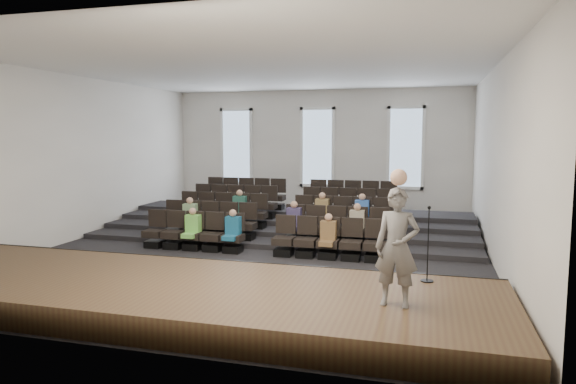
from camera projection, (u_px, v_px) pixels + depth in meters
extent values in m
plane|color=black|center=(265.00, 249.00, 14.45)|extent=(14.00, 14.00, 0.00)
cube|color=white|center=(264.00, 68.00, 13.88)|extent=(12.00, 14.00, 0.02)
cube|color=white|center=(318.00, 152.00, 20.89)|extent=(12.00, 0.04, 5.00)
cube|color=white|center=(115.00, 185.00, 7.44)|extent=(12.00, 0.04, 5.00)
cube|color=white|center=(78.00, 158.00, 15.75)|extent=(0.04, 14.00, 5.00)
cube|color=white|center=(498.00, 164.00, 12.58)|extent=(0.04, 14.00, 5.00)
cube|color=#46341E|center=(180.00, 295.00, 9.53)|extent=(11.80, 3.60, 0.50)
cube|color=black|center=(218.00, 271.00, 11.23)|extent=(11.80, 0.06, 0.52)
cube|color=black|center=(287.00, 232.00, 16.67)|extent=(11.80, 4.80, 0.15)
cube|color=black|center=(291.00, 227.00, 17.16)|extent=(11.80, 3.75, 0.30)
cube|color=black|center=(295.00, 222.00, 17.65)|extent=(11.80, 2.70, 0.45)
cube|color=black|center=(299.00, 217.00, 18.15)|extent=(11.80, 1.65, 0.60)
cube|color=black|center=(155.00, 244.00, 14.69)|extent=(0.47, 0.43, 0.20)
cube|color=black|center=(154.00, 233.00, 14.65)|extent=(0.55, 0.50, 0.19)
cube|color=black|center=(158.00, 218.00, 14.81)|extent=(0.55, 0.08, 0.50)
cube|color=black|center=(174.00, 245.00, 14.53)|extent=(0.47, 0.43, 0.20)
cube|color=black|center=(173.00, 234.00, 14.49)|extent=(0.55, 0.50, 0.19)
cube|color=black|center=(176.00, 219.00, 14.65)|extent=(0.55, 0.08, 0.50)
cube|color=black|center=(193.00, 246.00, 14.37)|extent=(0.47, 0.43, 0.20)
cube|color=black|center=(193.00, 235.00, 14.33)|extent=(0.55, 0.50, 0.19)
cube|color=black|center=(196.00, 220.00, 14.49)|extent=(0.55, 0.08, 0.50)
cube|color=black|center=(213.00, 248.00, 14.21)|extent=(0.47, 0.43, 0.20)
cube|color=black|center=(212.00, 237.00, 14.18)|extent=(0.55, 0.50, 0.19)
cube|color=black|center=(215.00, 221.00, 14.33)|extent=(0.55, 0.08, 0.50)
cube|color=black|center=(233.00, 249.00, 14.05)|extent=(0.47, 0.43, 0.20)
cube|color=black|center=(233.00, 238.00, 14.02)|extent=(0.55, 0.50, 0.19)
cube|color=black|center=(235.00, 222.00, 14.17)|extent=(0.55, 0.08, 0.50)
cube|color=black|center=(284.00, 252.00, 13.67)|extent=(0.47, 0.43, 0.20)
cube|color=black|center=(284.00, 241.00, 13.63)|extent=(0.55, 0.50, 0.19)
cube|color=black|center=(286.00, 224.00, 13.79)|extent=(0.55, 0.08, 0.50)
cube|color=black|center=(306.00, 253.00, 13.51)|extent=(0.47, 0.43, 0.20)
cube|color=black|center=(306.00, 242.00, 13.48)|extent=(0.55, 0.50, 0.19)
cube|color=black|center=(308.00, 225.00, 13.63)|extent=(0.55, 0.08, 0.50)
cube|color=black|center=(328.00, 255.00, 13.35)|extent=(0.47, 0.43, 0.20)
cube|color=black|center=(328.00, 243.00, 13.32)|extent=(0.55, 0.50, 0.19)
cube|color=black|center=(330.00, 226.00, 13.47)|extent=(0.55, 0.08, 0.50)
cube|color=black|center=(351.00, 256.00, 13.19)|extent=(0.47, 0.43, 0.20)
cube|color=black|center=(351.00, 245.00, 13.16)|extent=(0.55, 0.50, 0.19)
cube|color=black|center=(352.00, 227.00, 13.32)|extent=(0.55, 0.08, 0.50)
cube|color=black|center=(374.00, 258.00, 13.04)|extent=(0.47, 0.43, 0.20)
cube|color=black|center=(375.00, 246.00, 13.00)|extent=(0.55, 0.50, 0.19)
cube|color=black|center=(376.00, 228.00, 13.16)|extent=(0.55, 0.08, 0.50)
cube|color=black|center=(172.00, 232.00, 15.67)|extent=(0.47, 0.43, 0.20)
cube|color=black|center=(172.00, 222.00, 15.64)|extent=(0.55, 0.50, 0.19)
cube|color=black|center=(175.00, 208.00, 15.79)|extent=(0.55, 0.08, 0.50)
cube|color=black|center=(190.00, 233.00, 15.52)|extent=(0.47, 0.43, 0.20)
cube|color=black|center=(190.00, 223.00, 15.48)|extent=(0.55, 0.50, 0.19)
cube|color=black|center=(193.00, 209.00, 15.64)|extent=(0.55, 0.08, 0.50)
cube|color=black|center=(208.00, 234.00, 15.36)|extent=(0.47, 0.43, 0.20)
cube|color=black|center=(208.00, 224.00, 15.32)|extent=(0.55, 0.50, 0.19)
cube|color=black|center=(211.00, 209.00, 15.48)|extent=(0.55, 0.08, 0.50)
cube|color=black|center=(227.00, 235.00, 15.20)|extent=(0.47, 0.43, 0.20)
cube|color=black|center=(227.00, 225.00, 15.16)|extent=(0.55, 0.50, 0.19)
cube|color=black|center=(229.00, 210.00, 15.32)|extent=(0.55, 0.08, 0.50)
cube|color=black|center=(246.00, 236.00, 15.04)|extent=(0.47, 0.43, 0.20)
cube|color=black|center=(246.00, 226.00, 15.01)|extent=(0.55, 0.50, 0.19)
cube|color=black|center=(248.00, 211.00, 15.16)|extent=(0.55, 0.08, 0.50)
cube|color=black|center=(294.00, 239.00, 14.66)|extent=(0.47, 0.43, 0.20)
cube|color=black|center=(294.00, 228.00, 14.62)|extent=(0.55, 0.50, 0.19)
cube|color=black|center=(296.00, 213.00, 14.78)|extent=(0.55, 0.08, 0.50)
cube|color=black|center=(314.00, 240.00, 14.50)|extent=(0.47, 0.43, 0.20)
cube|color=black|center=(314.00, 229.00, 14.47)|extent=(0.55, 0.50, 0.19)
cube|color=black|center=(316.00, 214.00, 14.62)|extent=(0.55, 0.08, 0.50)
cube|color=black|center=(335.00, 241.00, 14.34)|extent=(0.47, 0.43, 0.20)
cube|color=black|center=(335.00, 230.00, 14.31)|extent=(0.55, 0.50, 0.19)
cube|color=black|center=(337.00, 215.00, 14.46)|extent=(0.55, 0.08, 0.50)
cube|color=black|center=(357.00, 242.00, 14.18)|extent=(0.47, 0.43, 0.20)
cube|color=black|center=(357.00, 231.00, 14.15)|extent=(0.55, 0.50, 0.19)
cube|color=black|center=(358.00, 216.00, 14.30)|extent=(0.55, 0.08, 0.50)
cube|color=black|center=(378.00, 244.00, 14.03)|extent=(0.47, 0.43, 0.20)
cube|color=black|center=(379.00, 232.00, 13.99)|extent=(0.55, 0.50, 0.19)
cube|color=black|center=(380.00, 216.00, 14.15)|extent=(0.55, 0.08, 0.50)
cube|color=black|center=(188.00, 222.00, 16.66)|extent=(0.47, 0.42, 0.20)
cube|color=black|center=(187.00, 212.00, 16.63)|extent=(0.55, 0.50, 0.19)
cube|color=black|center=(190.00, 199.00, 16.78)|extent=(0.55, 0.08, 0.50)
cube|color=black|center=(205.00, 222.00, 16.51)|extent=(0.47, 0.42, 0.20)
cube|color=black|center=(204.00, 213.00, 16.47)|extent=(0.55, 0.50, 0.19)
cube|color=black|center=(207.00, 200.00, 16.63)|extent=(0.55, 0.08, 0.50)
cube|color=black|center=(222.00, 223.00, 16.35)|extent=(0.47, 0.42, 0.20)
cube|color=black|center=(222.00, 214.00, 16.31)|extent=(0.55, 0.50, 0.19)
cube|color=black|center=(224.00, 200.00, 16.47)|extent=(0.55, 0.08, 0.50)
cube|color=black|center=(240.00, 224.00, 16.19)|extent=(0.47, 0.42, 0.20)
cube|color=black|center=(239.00, 214.00, 16.15)|extent=(0.55, 0.50, 0.19)
cube|color=black|center=(242.00, 201.00, 16.31)|extent=(0.55, 0.08, 0.50)
cube|color=black|center=(258.00, 225.00, 16.03)|extent=(0.47, 0.42, 0.20)
cube|color=black|center=(257.00, 215.00, 16.00)|extent=(0.55, 0.50, 0.19)
cube|color=black|center=(259.00, 201.00, 16.15)|extent=(0.55, 0.08, 0.50)
cube|color=black|center=(303.00, 227.00, 15.65)|extent=(0.47, 0.42, 0.20)
cube|color=black|center=(303.00, 217.00, 15.61)|extent=(0.55, 0.50, 0.19)
cube|color=black|center=(304.00, 203.00, 15.77)|extent=(0.55, 0.08, 0.50)
cube|color=black|center=(322.00, 228.00, 15.49)|extent=(0.47, 0.42, 0.20)
cube|color=black|center=(322.00, 218.00, 15.45)|extent=(0.55, 0.50, 0.19)
cube|color=black|center=(323.00, 204.00, 15.61)|extent=(0.55, 0.08, 0.50)
cube|color=black|center=(341.00, 229.00, 15.33)|extent=(0.47, 0.42, 0.20)
cube|color=black|center=(342.00, 219.00, 15.30)|extent=(0.55, 0.50, 0.19)
cube|color=black|center=(343.00, 204.00, 15.45)|extent=(0.55, 0.08, 0.50)
cube|color=black|center=(362.00, 230.00, 15.17)|extent=(0.47, 0.42, 0.20)
cube|color=black|center=(362.00, 220.00, 15.14)|extent=(0.55, 0.50, 0.19)
cube|color=black|center=(363.00, 205.00, 15.29)|extent=(0.55, 0.08, 0.50)
cube|color=black|center=(382.00, 231.00, 15.01)|extent=(0.47, 0.42, 0.20)
cube|color=black|center=(382.00, 221.00, 14.98)|extent=(0.55, 0.50, 0.19)
cube|color=black|center=(383.00, 206.00, 15.13)|extent=(0.55, 0.08, 0.50)
cube|color=black|center=(201.00, 212.00, 17.65)|extent=(0.47, 0.42, 0.20)
cube|color=black|center=(201.00, 203.00, 17.62)|extent=(0.55, 0.50, 0.19)
cube|color=black|center=(203.00, 191.00, 17.77)|extent=(0.55, 0.08, 0.50)
cube|color=black|center=(217.00, 213.00, 17.49)|extent=(0.47, 0.42, 0.20)
cube|color=black|center=(217.00, 204.00, 17.46)|extent=(0.55, 0.50, 0.19)
cube|color=black|center=(220.00, 191.00, 17.61)|extent=(0.55, 0.08, 0.50)
cube|color=black|center=(234.00, 214.00, 17.34)|extent=(0.47, 0.42, 0.20)
cube|color=black|center=(234.00, 205.00, 17.30)|extent=(0.55, 0.50, 0.19)
cube|color=black|center=(236.00, 192.00, 17.46)|extent=(0.55, 0.08, 0.50)
cube|color=black|center=(251.00, 215.00, 17.18)|extent=(0.47, 0.42, 0.20)
cube|color=black|center=(251.00, 205.00, 17.14)|extent=(0.55, 0.50, 0.19)
cube|color=black|center=(253.00, 192.00, 17.30)|extent=(0.55, 0.08, 0.50)
cube|color=black|center=(268.00, 215.00, 17.02)|extent=(0.47, 0.42, 0.20)
cube|color=black|center=(268.00, 206.00, 16.98)|extent=(0.55, 0.50, 0.19)
cube|color=black|center=(269.00, 193.00, 17.14)|extent=(0.55, 0.08, 0.50)
cube|color=black|center=(310.00, 217.00, 16.64)|extent=(0.47, 0.42, 0.20)
cube|color=black|center=(310.00, 208.00, 16.60)|extent=(0.55, 0.50, 0.19)
cube|color=black|center=(312.00, 194.00, 16.76)|extent=(0.55, 0.08, 0.50)
cube|color=black|center=(328.00, 218.00, 16.48)|extent=(0.47, 0.42, 0.20)
cube|color=black|center=(328.00, 208.00, 16.44)|extent=(0.55, 0.50, 0.19)
cube|color=black|center=(330.00, 195.00, 16.60)|extent=(0.55, 0.08, 0.50)
cube|color=black|center=(347.00, 219.00, 16.32)|extent=(0.47, 0.42, 0.20)
cube|color=black|center=(347.00, 209.00, 16.29)|extent=(0.55, 0.50, 0.19)
cube|color=black|center=(348.00, 196.00, 16.44)|extent=(0.55, 0.08, 0.50)
cube|color=black|center=(366.00, 220.00, 16.16)|extent=(0.47, 0.42, 0.20)
cube|color=black|center=(366.00, 210.00, 16.13)|extent=(0.55, 0.50, 0.19)
cube|color=black|center=(367.00, 196.00, 16.28)|extent=(0.55, 0.08, 0.50)
cube|color=black|center=(385.00, 220.00, 16.00)|extent=(0.47, 0.42, 0.20)
cube|color=black|center=(385.00, 211.00, 15.97)|extent=(0.55, 0.50, 0.19)
cube|color=black|center=(386.00, 197.00, 16.12)|extent=(0.55, 0.08, 0.50)
cube|color=black|center=(214.00, 204.00, 18.64)|extent=(0.47, 0.42, 0.20)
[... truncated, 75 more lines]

